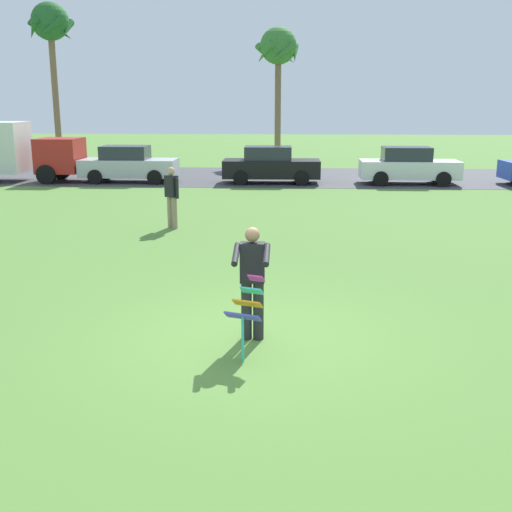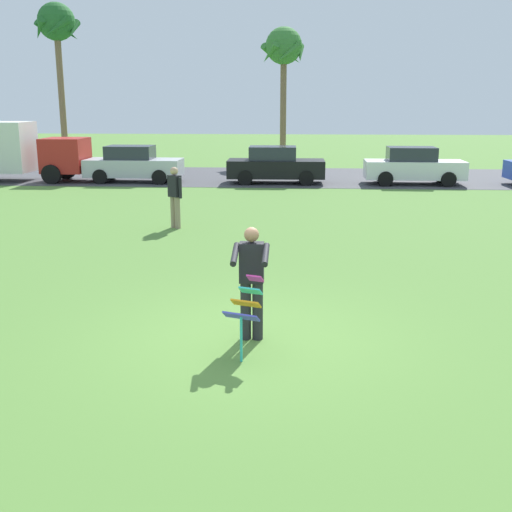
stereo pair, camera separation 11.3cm
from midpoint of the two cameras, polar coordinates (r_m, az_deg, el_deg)
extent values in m
plane|color=#568438|center=(9.65, -0.77, -7.43)|extent=(120.00, 120.00, 0.00)
cube|color=#424247|center=(30.08, 1.91, 7.23)|extent=(120.00, 8.00, 0.01)
cylinder|color=#26262B|center=(9.45, -0.12, -5.01)|extent=(0.16, 0.16, 0.90)
cylinder|color=#26262B|center=(9.46, -1.22, -4.98)|extent=(0.16, 0.16, 0.90)
cube|color=black|center=(9.24, -0.68, -0.59)|extent=(0.36, 0.22, 0.60)
sphere|color=#9E7051|center=(9.14, -0.69, 1.96)|extent=(0.22, 0.22, 0.22)
cylinder|color=black|center=(8.94, 0.61, 0.13)|extent=(0.09, 0.58, 0.24)
cylinder|color=black|center=(8.97, -2.19, 0.16)|extent=(0.09, 0.58, 0.24)
cube|color=#D83399|center=(8.87, -0.34, -2.05)|extent=(0.26, 0.21, 0.12)
cube|color=#33BFBF|center=(8.77, -0.75, -3.18)|extent=(0.35, 0.24, 0.12)
cube|color=orange|center=(8.67, -1.17, -4.34)|extent=(0.44, 0.27, 0.12)
cube|color=#4C4CCC|center=(8.57, -1.60, -5.52)|extent=(0.53, 0.30, 0.12)
cylinder|color=#33BFBF|center=(8.69, -1.59, -7.57)|extent=(0.04, 0.04, 0.66)
cube|color=#B2231E|center=(29.43, -17.48, 8.73)|extent=(1.82, 1.91, 1.50)
cylinder|color=black|center=(30.47, -17.42, 7.48)|extent=(0.84, 0.29, 0.84)
cylinder|color=black|center=(28.76, -18.65, 7.04)|extent=(0.84, 0.29, 0.84)
cube|color=silver|center=(28.53, -11.57, 7.87)|extent=(4.21, 1.72, 0.76)
cube|color=#282D38|center=(28.51, -11.93, 9.19)|extent=(2.02, 1.40, 0.60)
cylinder|color=black|center=(29.05, -8.63, 7.47)|extent=(0.64, 0.22, 0.64)
cylinder|color=black|center=(27.48, -9.32, 7.08)|extent=(0.64, 0.22, 0.64)
cylinder|color=black|center=(29.69, -13.60, 7.37)|extent=(0.64, 0.22, 0.64)
cylinder|color=black|center=(28.16, -14.54, 6.98)|extent=(0.64, 0.22, 0.64)
cube|color=black|center=(27.63, 1.30, 7.96)|extent=(4.23, 1.77, 0.76)
cube|color=#282D38|center=(27.57, 0.99, 9.33)|extent=(2.04, 1.43, 0.60)
cylinder|color=black|center=(28.48, 3.96, 7.46)|extent=(0.64, 0.23, 0.64)
cylinder|color=black|center=(26.88, 4.06, 7.07)|extent=(0.64, 0.23, 0.64)
cylinder|color=black|center=(28.52, -1.32, 7.50)|extent=(0.64, 0.23, 0.64)
cylinder|color=black|center=(26.92, -1.53, 7.11)|extent=(0.64, 0.23, 0.64)
cube|color=white|center=(28.09, 13.65, 7.67)|extent=(4.22, 1.75, 0.76)
cube|color=#282D38|center=(28.00, 13.42, 9.03)|extent=(2.03, 1.42, 0.60)
cylinder|color=black|center=(29.15, 15.89, 7.12)|extent=(0.64, 0.23, 0.64)
cylinder|color=black|center=(27.59, 16.57, 6.71)|extent=(0.64, 0.23, 0.64)
cylinder|color=black|center=(28.73, 10.77, 7.31)|extent=(0.64, 0.23, 0.64)
cylinder|color=black|center=(27.13, 11.16, 6.91)|extent=(0.64, 0.23, 0.64)
cylinder|color=brown|center=(39.12, -17.86, 13.76)|extent=(0.36, 0.36, 7.67)
sphere|color=#236028|center=(39.36, -18.32, 19.62)|extent=(2.10, 2.10, 2.10)
cone|color=#236028|center=(39.00, -16.89, 19.12)|extent=(0.44, 1.56, 1.28)
cone|color=#236028|center=(40.06, -17.37, 18.93)|extent=(1.62, 0.90, 1.28)
cone|color=#236028|center=(40.11, -19.05, 18.80)|extent=(1.27, 1.52, 1.28)
cone|color=#236028|center=(39.07, -19.69, 18.90)|extent=(1.27, 1.52, 1.28)
cone|color=#236028|center=(38.37, -18.35, 19.11)|extent=(1.62, 0.90, 1.28)
cylinder|color=brown|center=(37.75, 1.91, 13.44)|extent=(0.36, 0.36, 6.39)
sphere|color=#387A33|center=(37.88, 1.96, 18.59)|extent=(2.10, 2.10, 2.10)
cone|color=#387A33|center=(37.83, 3.46, 17.89)|extent=(0.44, 1.56, 1.28)
cone|color=#387A33|center=(38.74, 2.43, 17.81)|extent=(1.62, 0.90, 1.28)
cone|color=#387A33|center=(38.42, 0.76, 17.85)|extent=(1.27, 1.52, 1.28)
cone|color=#387A33|center=(37.31, 0.69, 17.97)|extent=(1.27, 1.52, 1.28)
cone|color=#387A33|center=(36.94, 2.40, 18.00)|extent=(1.62, 0.90, 1.28)
cylinder|color=gray|center=(17.96, -7.99, 3.97)|extent=(0.16, 0.16, 0.90)
cylinder|color=gray|center=(17.82, -7.62, 3.91)|extent=(0.16, 0.16, 0.90)
cube|color=black|center=(17.77, -7.89, 6.32)|extent=(0.42, 0.40, 0.60)
sphere|color=tan|center=(17.72, -7.93, 7.67)|extent=(0.22, 0.22, 0.22)
cylinder|color=black|center=(17.96, -8.37, 6.27)|extent=(0.09, 0.09, 0.58)
cylinder|color=black|center=(17.60, -7.38, 6.14)|extent=(0.09, 0.09, 0.58)
camera|label=1|loc=(0.06, -90.32, -0.08)|focal=43.95mm
camera|label=2|loc=(0.06, 89.68, 0.08)|focal=43.95mm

